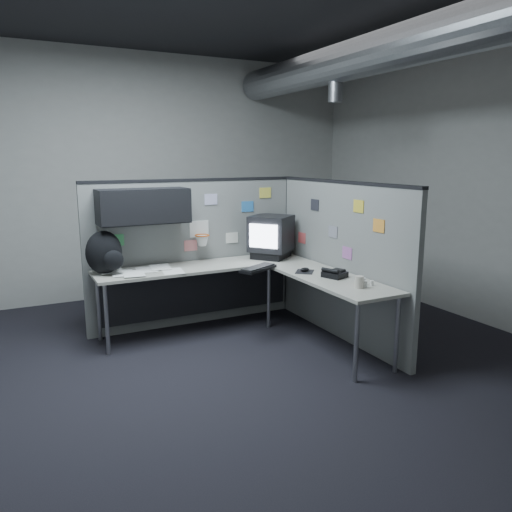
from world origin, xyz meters
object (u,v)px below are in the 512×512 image
desk (237,279)px  phone (334,274)px  backpack (105,253)px  monitor (271,236)px  keyboard (258,268)px

desk → phone: size_ratio=9.29×
backpack → desk: bearing=-20.9°
desk → phone: (0.67, -0.80, 0.15)m
monitor → phone: (0.09, -1.11, -0.21)m
monitor → phone: size_ratio=2.38×
phone → backpack: (-1.93, 1.12, 0.17)m
desk → monitor: monitor is taller
desk → keyboard: bearing=-50.9°
desk → monitor: bearing=28.4°
desk → phone: 1.05m
backpack → monitor: bearing=-6.9°
keyboard → desk: bearing=146.7°
monitor → backpack: size_ratio=1.38×
desk → phone: phone is taller
keyboard → monitor: bearing=67.6°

